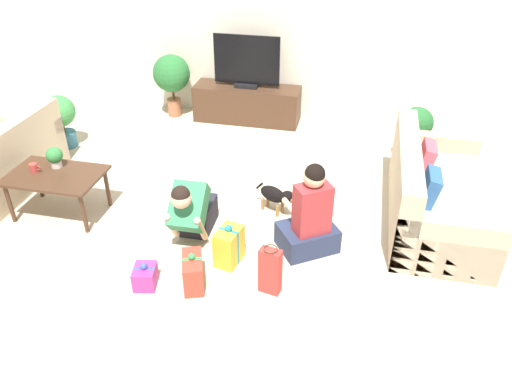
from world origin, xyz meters
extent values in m
plane|color=beige|center=(0.00, 0.00, 0.00)|extent=(16.00, 16.00, 0.00)
cube|color=silver|center=(0.00, 2.63, 1.30)|extent=(8.40, 0.06, 2.60)
cube|color=#C6B293|center=(-2.07, -0.29, 0.62)|extent=(0.20, 1.87, 0.42)
cube|color=#C6B293|center=(-2.44, 0.56, 0.30)|extent=(0.93, 0.16, 0.59)
cube|color=#EACC4C|center=(-2.27, 0.01, 0.57)|extent=(0.18, 0.34, 0.32)
cube|color=#C6B293|center=(2.44, 0.28, 0.21)|extent=(0.93, 1.87, 0.41)
cube|color=#C6B293|center=(2.07, 0.28, 0.62)|extent=(0.20, 1.87, 0.42)
cube|color=#C6B293|center=(2.44, -0.57, 0.30)|extent=(0.93, 0.16, 0.59)
cube|color=#C6B293|center=(2.44, 1.14, 0.30)|extent=(0.93, 0.16, 0.59)
cube|color=#3366AD|center=(2.27, -0.02, 0.57)|extent=(0.18, 0.34, 0.32)
cube|color=#E5566B|center=(2.27, 0.58, 0.57)|extent=(0.18, 0.34, 0.32)
cube|color=#472D1E|center=(-1.42, -0.45, 0.46)|extent=(0.95, 0.62, 0.03)
cylinder|color=#472D1E|center=(-1.83, -0.70, 0.22)|extent=(0.04, 0.04, 0.45)
cylinder|color=#472D1E|center=(-1.00, -0.70, 0.22)|extent=(0.04, 0.04, 0.45)
cylinder|color=#472D1E|center=(-1.83, -0.20, 0.22)|extent=(0.04, 0.04, 0.45)
cylinder|color=#472D1E|center=(-1.00, -0.20, 0.22)|extent=(0.04, 0.04, 0.45)
cube|color=#472D1E|center=(-0.07, 2.33, 0.26)|extent=(1.52, 0.46, 0.52)
cube|color=black|center=(-0.07, 2.33, 0.54)|extent=(0.33, 0.20, 0.05)
cube|color=black|center=(-0.07, 2.33, 0.91)|extent=(0.93, 0.03, 0.68)
cylinder|color=beige|center=(2.24, 1.57, 0.12)|extent=(0.26, 0.26, 0.24)
cylinder|color=brown|center=(2.24, 1.57, 0.30)|extent=(0.05, 0.05, 0.12)
sphere|color=#286B33|center=(2.24, 1.57, 0.52)|extent=(0.39, 0.39, 0.39)
cylinder|color=#A36042|center=(-1.18, 2.28, 0.13)|extent=(0.20, 0.20, 0.26)
cylinder|color=brown|center=(-1.18, 2.28, 0.34)|extent=(0.04, 0.04, 0.16)
sphere|color=#286B33|center=(-1.18, 2.28, 0.65)|extent=(0.54, 0.54, 0.54)
cylinder|color=#336B84|center=(-2.24, 0.99, 0.10)|extent=(0.30, 0.30, 0.20)
cylinder|color=brown|center=(-2.24, 0.99, 0.26)|extent=(0.05, 0.05, 0.12)
sphere|color=#3D8E47|center=(-2.24, 0.99, 0.50)|extent=(0.41, 0.41, 0.41)
cube|color=#23232D|center=(0.08, -0.36, 0.14)|extent=(0.30, 0.45, 0.28)
cube|color=#338456|center=(0.08, -0.63, 0.42)|extent=(0.33, 0.48, 0.44)
sphere|color=beige|center=(0.09, -0.80, 0.62)|extent=(0.19, 0.19, 0.19)
sphere|color=black|center=(0.09, -0.80, 0.66)|extent=(0.17, 0.17, 0.17)
cylinder|color=beige|center=(-0.06, -0.73, 0.25)|extent=(0.07, 0.25, 0.38)
cylinder|color=beige|center=(0.23, -0.72, 0.25)|extent=(0.07, 0.25, 0.38)
cube|color=#283351|center=(1.20, -0.46, 0.12)|extent=(0.65, 0.62, 0.24)
cube|color=#AD3338|center=(1.23, -0.51, 0.48)|extent=(0.38, 0.35, 0.49)
sphere|color=beige|center=(1.23, -0.50, 0.82)|extent=(0.20, 0.20, 0.20)
sphere|color=black|center=(1.23, -0.51, 0.85)|extent=(0.19, 0.19, 0.19)
cylinder|color=beige|center=(1.22, -0.27, 0.41)|extent=(0.19, 0.25, 0.06)
cylinder|color=beige|center=(1.01, -0.41, 0.41)|extent=(0.19, 0.25, 0.06)
ellipsoid|color=black|center=(0.75, 0.09, 0.21)|extent=(0.34, 0.27, 0.16)
sphere|color=black|center=(0.92, 0.00, 0.25)|extent=(0.14, 0.14, 0.14)
sphere|color=olive|center=(0.97, -0.03, 0.24)|extent=(0.06, 0.06, 0.06)
cylinder|color=black|center=(0.59, 0.17, 0.24)|extent=(0.09, 0.07, 0.10)
cylinder|color=olive|center=(0.82, 0.00, 0.06)|extent=(0.04, 0.04, 0.13)
cylinder|color=olive|center=(0.86, 0.08, 0.06)|extent=(0.04, 0.04, 0.13)
cylinder|color=olive|center=(0.64, 0.10, 0.06)|extent=(0.04, 0.04, 0.13)
cylinder|color=olive|center=(0.68, 0.17, 0.06)|extent=(0.04, 0.04, 0.13)
cube|color=yellow|center=(0.52, -0.82, 0.18)|extent=(0.25, 0.32, 0.35)
cube|color=teal|center=(0.52, -0.82, 0.18)|extent=(0.19, 0.07, 0.36)
sphere|color=teal|center=(0.52, -0.82, 0.38)|extent=(0.07, 0.07, 0.07)
cube|color=#CC3389|center=(-0.11, -1.29, 0.09)|extent=(0.23, 0.26, 0.18)
cube|color=#3D51BC|center=(-0.11, -1.29, 0.09)|extent=(0.19, 0.07, 0.19)
sphere|color=#3D51BC|center=(-0.11, -1.29, 0.21)|extent=(0.07, 0.07, 0.07)
cube|color=red|center=(0.30, -1.20, 0.14)|extent=(0.28, 0.38, 0.29)
cube|color=#2D934C|center=(0.30, -1.20, 0.14)|extent=(0.17, 0.09, 0.29)
sphere|color=#2D934C|center=(0.30, -1.20, 0.31)|extent=(0.06, 0.06, 0.06)
cube|color=red|center=(0.97, -1.12, 0.22)|extent=(0.20, 0.14, 0.44)
torus|color=#4C3823|center=(0.97, -1.12, 0.46)|extent=(0.14, 0.14, 0.01)
cylinder|color=#B23D38|center=(-1.65, -0.44, 0.52)|extent=(0.08, 0.08, 0.09)
torus|color=#B23D38|center=(-1.59, -0.44, 0.53)|extent=(0.06, 0.01, 0.06)
cylinder|color=beige|center=(-1.48, -0.30, 0.51)|extent=(0.11, 0.11, 0.07)
sphere|color=#337F3D|center=(-1.48, -0.30, 0.62)|extent=(0.17, 0.17, 0.17)
camera|label=1|loc=(1.56, -4.28, 3.03)|focal=35.00mm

